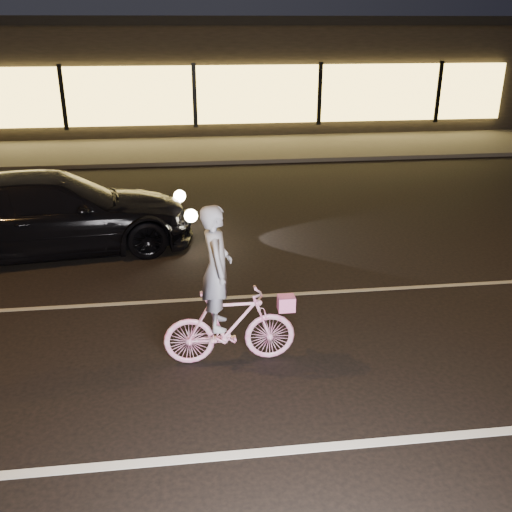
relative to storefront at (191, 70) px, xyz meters
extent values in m
plane|color=black|center=(0.00, -18.97, -2.15)|extent=(90.00, 90.00, 0.00)
cube|color=silver|center=(0.00, -20.47, -2.14)|extent=(60.00, 0.12, 0.01)
cube|color=gray|center=(0.00, -16.97, -2.14)|extent=(60.00, 0.10, 0.01)
cube|color=#383533|center=(0.00, -5.97, -2.09)|extent=(30.00, 4.00, 0.12)
cube|color=black|center=(0.00, 0.03, -0.15)|extent=(25.00, 8.00, 4.00)
cube|color=black|center=(0.00, 0.03, 1.90)|extent=(25.40, 8.40, 0.30)
cube|color=#EDC153|center=(0.00, -4.07, -0.55)|extent=(23.00, 0.15, 2.00)
cube|color=black|center=(-4.50, -4.15, -0.55)|extent=(0.15, 0.08, 2.20)
cube|color=black|center=(0.00, -4.15, -0.55)|extent=(0.15, 0.08, 2.20)
cube|color=black|center=(4.50, -4.15, -0.55)|extent=(0.15, 0.08, 2.20)
cube|color=black|center=(9.00, -4.15, -0.55)|extent=(0.15, 0.08, 2.20)
imported|color=#EC3495|center=(0.01, -18.75, -1.65)|extent=(1.65, 0.47, 0.99)
imported|color=white|center=(-0.13, -18.75, -0.85)|extent=(0.37, 0.57, 1.56)
cube|color=#EE58AA|center=(0.72, -18.75, -1.37)|extent=(0.21, 0.17, 0.19)
imported|color=black|center=(-2.89, -14.54, -1.41)|extent=(5.32, 2.80, 1.47)
sphere|color=#FFF2BF|center=(-0.58, -13.51, -1.47)|extent=(0.25, 0.25, 0.25)
sphere|color=#FFF2BF|center=(-0.38, -14.84, -1.47)|extent=(0.25, 0.25, 0.25)
camera|label=1|loc=(-0.44, -24.95, 1.84)|focal=40.00mm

